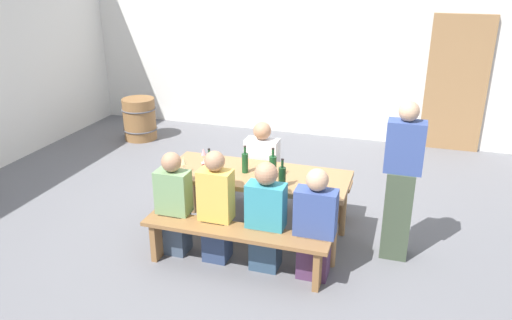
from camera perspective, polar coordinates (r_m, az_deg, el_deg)
name	(u,v)px	position (r m, az deg, el deg)	size (l,w,h in m)	color
ground_plane	(256,236)	(5.61, 0.00, -8.58)	(24.00, 24.00, 0.00)	slate
back_wall	(325,41)	(8.57, 7.82, 13.18)	(14.00, 0.20, 3.20)	silver
wooden_door	(456,84)	(8.42, 21.65, 7.92)	(0.90, 0.06, 2.10)	#9E7247
tasting_table	(256,181)	(5.31, 0.00, -2.35)	(1.94, 0.76, 0.75)	#9E7247
bench_near	(234,238)	(4.88, -2.46, -8.82)	(1.84, 0.30, 0.45)	olive
bench_far	(273,183)	(6.03, 1.97, -2.59)	(1.84, 0.30, 0.45)	olive
wine_bottle_0	(273,166)	(5.15, 1.91, -0.68)	(0.08, 0.08, 0.31)	#194723
wine_bottle_1	(282,176)	(4.93, 2.96, -1.86)	(0.07, 0.07, 0.29)	#143319
wine_bottle_2	(210,167)	(5.14, -5.26, -0.78)	(0.07, 0.07, 0.32)	#234C2D
wine_bottle_3	(245,162)	(5.26, -1.25, -0.27)	(0.07, 0.07, 0.30)	#194723
wine_glass_0	(203,167)	(5.21, -5.96, -0.77)	(0.07, 0.07, 0.14)	silver
wine_glass_1	(219,170)	(5.05, -4.24, -1.16)	(0.07, 0.07, 0.17)	silver
wine_glass_2	(184,161)	(5.31, -8.17, -0.10)	(0.06, 0.06, 0.18)	silver
wine_glass_3	(204,153)	(5.53, -5.94, 0.83)	(0.06, 0.06, 0.17)	silver
seated_guest_near_0	(174,206)	(5.17, -9.22, -5.09)	(0.34, 0.24, 1.09)	#3E4D61
seated_guest_near_1	(216,209)	(4.98, -4.52, -5.50)	(0.33, 0.24, 1.16)	navy
seated_guest_near_2	(266,218)	(4.84, 1.11, -6.61)	(0.37, 0.24, 1.11)	#314962
seated_guest_near_3	(315,227)	(4.75, 6.67, -7.49)	(0.39, 0.24, 1.10)	#503053
seated_guest_far_0	(262,172)	(5.85, 0.68, -1.33)	(0.38, 0.24, 1.14)	#374752
standing_host	(401,185)	(5.12, 16.01, -2.68)	(0.36, 0.24, 1.62)	#3D4A36
wine_barrel	(140,119)	(8.73, -12.99, 4.54)	(0.57, 0.57, 0.70)	olive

